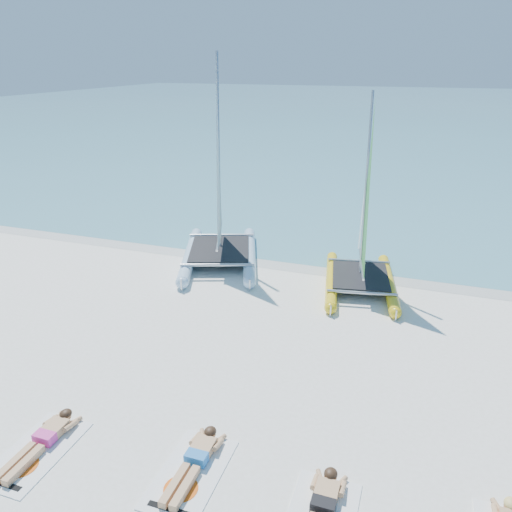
{
  "coord_description": "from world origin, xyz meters",
  "views": [
    {
      "loc": [
        3.53,
        -9.42,
        6.37
      ],
      "look_at": [
        -0.13,
        1.2,
        1.91
      ],
      "focal_mm": 35.0,
      "sensor_mm": 36.0,
      "label": 1
    }
  ],
  "objects": [
    {
      "name": "ground",
      "position": [
        0.0,
        0.0,
        0.0
      ],
      "size": [
        140.0,
        140.0,
        0.0
      ],
      "primitive_type": "plane",
      "color": "white",
      "rests_on": "ground"
    },
    {
      "name": "sea",
      "position": [
        0.0,
        63.0,
        0.01
      ],
      "size": [
        140.0,
        115.0,
        0.01
      ],
      "primitive_type": "cube",
      "color": "#6CADB4",
      "rests_on": "ground"
    },
    {
      "name": "wet_sand_strip",
      "position": [
        0.0,
        5.5,
        0.0
      ],
      "size": [
        140.0,
        1.4,
        0.01
      ],
      "primitive_type": "cube",
      "color": "silver",
      "rests_on": "ground"
    },
    {
      "name": "catamaran_blue",
      "position": [
        -2.76,
        5.06,
        2.04
      ],
      "size": [
        3.94,
        5.51,
        6.82
      ],
      "rotation": [
        0.0,
        0.0,
        0.35
      ],
      "color": "#BBE2F6",
      "rests_on": "ground"
    },
    {
      "name": "catamaran_yellow",
      "position": [
        1.97,
        4.84,
        1.81
      ],
      "size": [
        2.73,
        4.62,
        5.74
      ],
      "rotation": [
        0.0,
        0.0,
        0.18
      ],
      "color": "orange",
      "rests_on": "ground"
    },
    {
      "name": "towel_a",
      "position": [
        -2.29,
        -4.25,
        0.01
      ],
      "size": [
        1.0,
        1.85,
        0.02
      ],
      "primitive_type": "cube",
      "color": "white",
      "rests_on": "ground"
    },
    {
      "name": "sunbather_a",
      "position": [
        -2.29,
        -4.06,
        0.12
      ],
      "size": [
        0.37,
        1.73,
        0.26
      ],
      "color": "tan",
      "rests_on": "towel_a"
    },
    {
      "name": "towel_b",
      "position": [
        0.46,
        -3.81,
        0.01
      ],
      "size": [
        1.0,
        1.85,
        0.02
      ],
      "primitive_type": "cube",
      "color": "white",
      "rests_on": "ground"
    },
    {
      "name": "sunbather_b",
      "position": [
        0.46,
        -3.62,
        0.12
      ],
      "size": [
        0.37,
        1.73,
        0.26
      ],
      "color": "tan",
      "rests_on": "towel_b"
    },
    {
      "name": "sunbather_c",
      "position": [
        2.67,
        -3.88,
        0.12
      ],
      "size": [
        0.37,
        1.73,
        0.26
      ],
      "color": "tan",
      "rests_on": "towel_c"
    }
  ]
}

